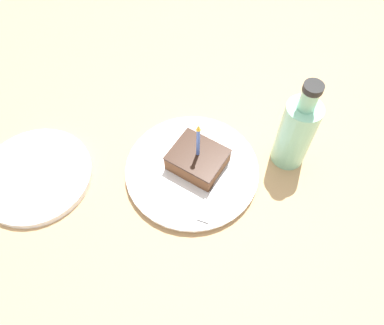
% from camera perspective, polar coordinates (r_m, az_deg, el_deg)
% --- Properties ---
extents(ground_plane, '(2.40, 2.40, 0.04)m').
position_cam_1_polar(ground_plane, '(0.81, 0.02, -1.39)').
color(ground_plane, tan).
rests_on(ground_plane, ground).
extents(plate, '(0.27, 0.27, 0.02)m').
position_cam_1_polar(plate, '(0.77, 0.00, -1.13)').
color(plate, silver).
rests_on(plate, ground_plane).
extents(cake_slice, '(0.09, 0.11, 0.13)m').
position_cam_1_polar(cake_slice, '(0.75, 0.92, 0.56)').
color(cake_slice, brown).
rests_on(cake_slice, plate).
extents(fork, '(0.17, 0.05, 0.00)m').
position_cam_1_polar(fork, '(0.74, 3.51, -4.23)').
color(fork, '#B2B2B7').
rests_on(fork, plate).
extents(bottle, '(0.07, 0.07, 0.22)m').
position_cam_1_polar(bottle, '(0.76, 15.59, 4.49)').
color(bottle, '#8CD1B2').
rests_on(bottle, ground_plane).
extents(side_plate, '(0.23, 0.23, 0.02)m').
position_cam_1_polar(side_plate, '(0.83, -22.70, -1.83)').
color(side_plate, silver).
rests_on(side_plate, ground_plane).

